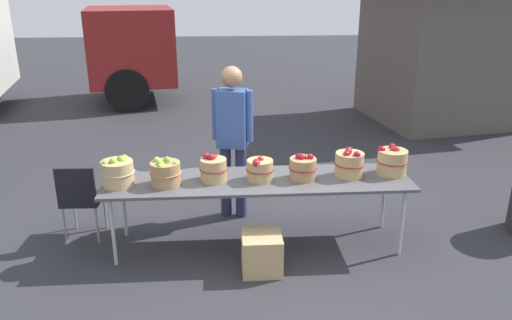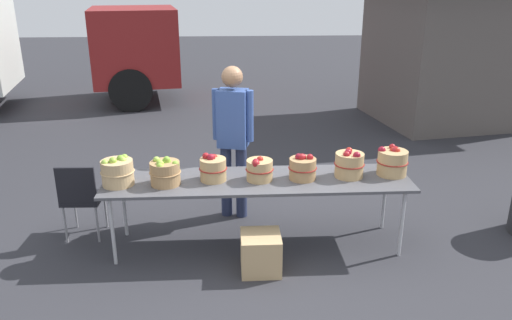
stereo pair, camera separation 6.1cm
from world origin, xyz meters
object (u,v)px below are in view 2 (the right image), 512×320
apple_basket_red_3 (349,164)px  apple_basket_green_1 (165,172)px  folding_chair (81,195)px  produce_crate (260,253)px  apple_basket_red_4 (392,161)px  apple_basket_green_0 (118,172)px  apple_basket_red_0 (213,169)px  vendor_adult (233,131)px  market_table (258,182)px  apple_basket_red_1 (259,169)px  apple_basket_red_2 (303,168)px

apple_basket_red_3 → apple_basket_green_1: bearing=-176.9°
folding_chair → produce_crate: bearing=159.9°
apple_basket_red_3 → apple_basket_red_4: (0.46, 0.03, 0.01)m
apple_basket_green_0 → apple_basket_red_0: apple_basket_green_0 is taller
apple_basket_red_0 → vendor_adult: (0.22, 0.72, 0.17)m
apple_basket_red_3 → produce_crate: (-0.94, -0.52, -0.70)m
produce_crate → market_table: bearing=89.6°
apple_basket_red_3 → vendor_adult: size_ratio=0.17×
apple_basket_red_1 → vendor_adult: vendor_adult is taller
apple_basket_green_0 → apple_basket_red_0: (0.93, 0.06, -0.01)m
apple_basket_red_4 → produce_crate: bearing=-158.5°
apple_basket_red_0 → vendor_adult: 0.77m
produce_crate → apple_basket_green_1: bearing=155.5°
apple_basket_red_2 → apple_basket_green_1: bearing=-177.2°
apple_basket_red_3 → vendor_adult: vendor_adult is taller
apple_basket_red_1 → apple_basket_red_3: 0.92m
apple_basket_green_1 → apple_basket_red_4: apple_basket_red_4 is taller
apple_basket_red_3 → apple_basket_red_4: apple_basket_red_4 is taller
apple_basket_green_1 → apple_basket_red_0: 0.47m
market_table → folding_chair: folding_chair is taller
apple_basket_red_1 → vendor_adult: bearing=108.7°
apple_basket_red_4 → apple_basket_red_0: bearing=-178.5°
apple_basket_red_0 → apple_basket_red_4: (1.84, 0.05, 0.02)m
market_table → produce_crate: market_table is taller
market_table → produce_crate: (-0.00, -0.49, -0.53)m
vendor_adult → produce_crate: vendor_adult is taller
apple_basket_green_1 → vendor_adult: vendor_adult is taller
apple_basket_red_2 → folding_chair: size_ratio=0.34×
apple_basket_green_0 → produce_crate: bearing=-17.6°
apple_basket_red_0 → folding_chair: size_ratio=0.33×
apple_basket_green_0 → apple_basket_green_1: 0.47m
vendor_adult → apple_basket_green_1: bearing=64.3°
apple_basket_red_2 → produce_crate: size_ratio=0.76×
vendor_adult → market_table: bearing=122.5°
apple_basket_red_3 → vendor_adult: 1.38m
apple_basket_red_0 → folding_chair: 1.48m
vendor_adult → folding_chair: (-1.63, -0.46, -0.54)m
apple_basket_green_1 → apple_basket_red_2: 1.37m
apple_basket_green_1 → apple_basket_red_4: bearing=3.3°
apple_basket_red_1 → produce_crate: 0.83m
apple_basket_green_0 → apple_basket_red_1: bearing=1.6°
vendor_adult → apple_basket_red_2: bearing=147.7°
apple_basket_green_1 → produce_crate: size_ratio=0.82×
apple_basket_red_0 → apple_basket_red_1: size_ratio=1.00×
apple_basket_green_0 → apple_basket_red_3: (2.32, 0.08, -0.00)m
apple_basket_red_2 → folding_chair: (-2.32, 0.27, -0.36)m
produce_crate → apple_basket_red_0: bearing=131.6°
vendor_adult → apple_basket_red_1: bearing=123.2°
apple_basket_red_0 → produce_crate: apple_basket_red_0 is taller
apple_basket_red_0 → folding_chair: bearing=169.9°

